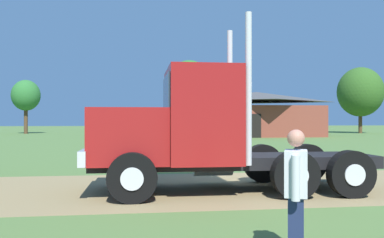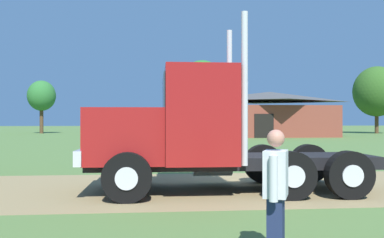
% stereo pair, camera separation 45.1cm
% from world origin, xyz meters
% --- Properties ---
extents(ground_plane, '(200.00, 200.00, 0.00)m').
position_xyz_m(ground_plane, '(0.00, 0.00, 0.00)').
color(ground_plane, '#517238').
extents(dirt_track, '(120.00, 5.18, 0.01)m').
position_xyz_m(dirt_track, '(0.00, 0.00, 0.00)').
color(dirt_track, '#8E7950').
rests_on(dirt_track, ground_plane).
extents(truck_foreground_white, '(6.75, 2.72, 3.97)m').
position_xyz_m(truck_foreground_white, '(-0.89, -0.51, 1.33)').
color(truck_foreground_white, black).
rests_on(truck_foreground_white, ground_plane).
extents(visitor_walking_mid, '(0.40, 0.57, 1.56)m').
position_xyz_m(visitor_walking_mid, '(-0.32, -5.29, 0.83)').
color(visitor_walking_mid, silver).
rests_on(visitor_walking_mid, ground_plane).
extents(shed_building, '(12.24, 8.36, 4.48)m').
position_xyz_m(shed_building, '(9.90, 30.42, 2.16)').
color(shed_building, brown).
rests_on(shed_building, ground_plane).
extents(tree_mid, '(3.33, 3.33, 6.39)m').
position_xyz_m(tree_mid, '(-15.27, 40.94, 4.52)').
color(tree_mid, '#513823').
rests_on(tree_mid, ground_plane).
extents(tree_right, '(5.05, 5.05, 8.20)m').
position_xyz_m(tree_right, '(3.53, 34.73, 5.40)').
color(tree_right, '#513823').
rests_on(tree_right, ground_plane).
extents(tree_far_right, '(5.51, 5.51, 8.11)m').
position_xyz_m(tree_far_right, '(25.07, 37.20, 5.07)').
color(tree_far_right, '#513823').
rests_on(tree_far_right, ground_plane).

